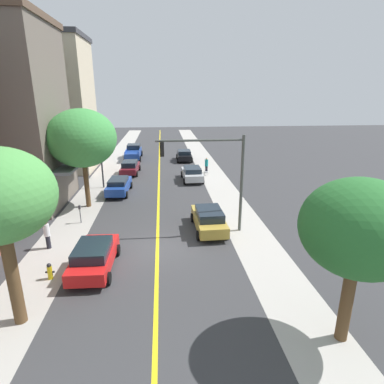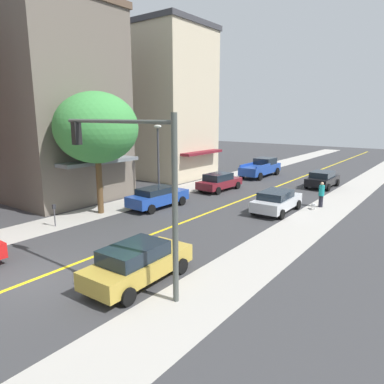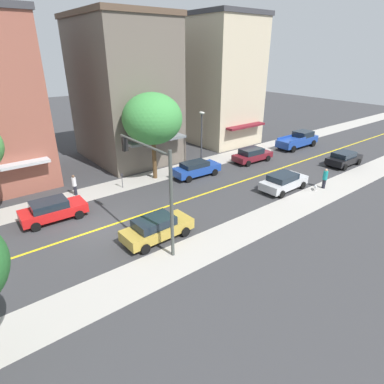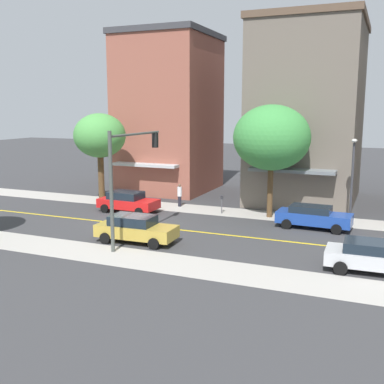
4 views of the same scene
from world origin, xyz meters
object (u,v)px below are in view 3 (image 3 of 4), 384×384
at_px(street_lamp, 202,133).
at_px(pedestrian_teal_shirt, 325,178).
at_px(maroon_sedan_left_curb, 252,155).
at_px(black_sedan_right_curb, 344,158).
at_px(parking_meter, 122,178).
at_px(fire_hydrant, 36,207).
at_px(gold_sedan_right_curb, 157,228).
at_px(silver_sedan_right_curb, 283,181).
at_px(street_tree_left_far, 152,119).
at_px(blue_sedan_left_curb, 196,169).
at_px(pedestrian_white_shirt, 74,184).
at_px(traffic_light_mast, 154,177).
at_px(blue_pickup_truck, 298,140).
at_px(red_sedan_left_curb, 52,210).
at_px(small_dog, 316,187).

bearing_deg(street_lamp, pedestrian_teal_shirt, 24.25).
relative_size(maroon_sedan_left_curb, black_sedan_right_curb, 1.09).
distance_m(parking_meter, pedestrian_teal_shirt, 17.69).
relative_size(fire_hydrant, gold_sedan_right_curb, 0.19).
relative_size(maroon_sedan_left_curb, silver_sedan_right_curb, 1.01).
relative_size(street_tree_left_far, blue_sedan_left_curb, 1.66).
xyz_separation_m(fire_hydrant, street_lamp, (-0.10, 16.15, 3.13)).
bearing_deg(pedestrian_white_shirt, traffic_light_mast, -106.70).
xyz_separation_m(fire_hydrant, gold_sedan_right_curb, (8.78, 5.12, 0.38)).
relative_size(silver_sedan_right_curb, pedestrian_teal_shirt, 2.56).
bearing_deg(maroon_sedan_left_curb, street_tree_left_far, 169.86).
xyz_separation_m(blue_sedan_left_curb, black_sedan_right_curb, (7.05, 14.13, -0.01)).
height_order(blue_pickup_truck, pedestrian_teal_shirt, blue_pickup_truck).
distance_m(street_tree_left_far, traffic_light_mast, 11.23).
bearing_deg(fire_hydrant, pedestrian_white_shirt, 109.23).
relative_size(black_sedan_right_curb, pedestrian_teal_shirt, 2.37).
bearing_deg(blue_pickup_truck, black_sedan_right_curb, -106.30).
bearing_deg(black_sedan_right_curb, street_tree_left_far, 152.73).
distance_m(maroon_sedan_left_curb, blue_pickup_truck, 8.73).
bearing_deg(black_sedan_right_curb, pedestrian_teal_shirt, -163.30).
height_order(silver_sedan_right_curb, pedestrian_teal_shirt, pedestrian_teal_shirt).
distance_m(street_tree_left_far, gold_sedan_right_curb, 11.76).
relative_size(parking_meter, traffic_light_mast, 0.20).
height_order(street_lamp, pedestrian_teal_shirt, street_lamp).
bearing_deg(street_tree_left_far, pedestrian_teal_shirt, 42.68).
relative_size(traffic_light_mast, maroon_sedan_left_curb, 1.40).
height_order(street_tree_left_far, silver_sedan_right_curb, street_tree_left_far).
height_order(blue_sedan_left_curb, pedestrian_teal_shirt, pedestrian_teal_shirt).
height_order(traffic_light_mast, blue_pickup_truck, traffic_light_mast).
xyz_separation_m(fire_hydrant, silver_sedan_right_curb, (8.85, 17.93, 0.35)).
bearing_deg(street_lamp, parking_meter, -90.61).
relative_size(street_tree_left_far, pedestrian_white_shirt, 4.38).
height_order(red_sedan_left_curb, blue_pickup_truck, blue_pickup_truck).
relative_size(street_lamp, small_dog, 9.98).
relative_size(street_lamp, silver_sedan_right_curb, 1.24).
distance_m(street_tree_left_far, black_sedan_right_curb, 20.27).
distance_m(silver_sedan_right_curb, pedestrian_teal_shirt, 3.71).
xyz_separation_m(black_sedan_right_curb, pedestrian_teal_shirt, (2.09, -7.11, 0.16)).
distance_m(fire_hydrant, small_dog, 22.74).
distance_m(street_tree_left_far, street_lamp, 5.79).
xyz_separation_m(silver_sedan_right_curb, pedestrian_teal_shirt, (1.97, 3.14, 0.16)).
relative_size(fire_hydrant, parking_meter, 0.66).
xyz_separation_m(black_sedan_right_curb, silver_sedan_right_curb, (0.12, -10.25, 0.00)).
bearing_deg(red_sedan_left_curb, black_sedan_right_curb, -12.04).
xyz_separation_m(street_lamp, small_dog, (10.77, 3.94, -3.26)).
bearing_deg(street_tree_left_far, small_dog, 40.25).
xyz_separation_m(red_sedan_left_curb, pedestrian_white_shirt, (-3.25, 2.74, 0.16)).
bearing_deg(silver_sedan_right_curb, pedestrian_teal_shirt, -33.53).
bearing_deg(fire_hydrant, small_dog, 62.04).
bearing_deg(pedestrian_white_shirt, gold_sedan_right_curb, -105.19).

